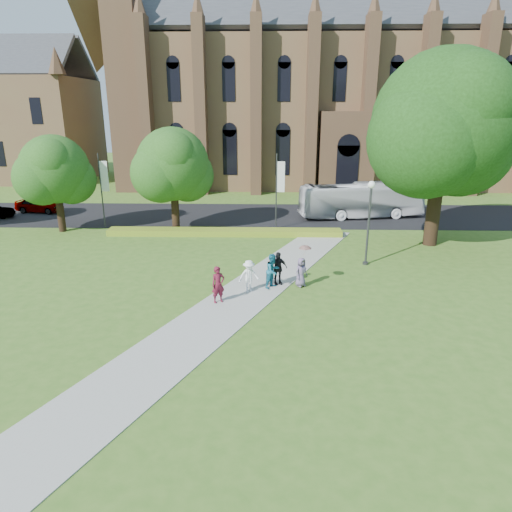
{
  "coord_description": "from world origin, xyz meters",
  "views": [
    {
      "loc": [
        1.29,
        -20.78,
        9.41
      ],
      "look_at": [
        0.69,
        3.1,
        1.6
      ],
      "focal_mm": 32.0,
      "sensor_mm": 36.0,
      "label": 1
    }
  ],
  "objects_px": {
    "tour_coach": "(361,200)",
    "pedestrian_0": "(218,285)",
    "car_0": "(39,204)",
    "large_tree": "(444,124)",
    "streetlamp": "(369,213)"
  },
  "relations": [
    {
      "from": "car_0",
      "to": "pedestrian_0",
      "type": "relative_size",
      "value": 2.29
    },
    {
      "from": "streetlamp",
      "to": "car_0",
      "type": "bearing_deg",
      "value": 152.72
    },
    {
      "from": "streetlamp",
      "to": "pedestrian_0",
      "type": "bearing_deg",
      "value": -144.46
    },
    {
      "from": "streetlamp",
      "to": "car_0",
      "type": "height_order",
      "value": "streetlamp"
    },
    {
      "from": "large_tree",
      "to": "pedestrian_0",
      "type": "xyz_separation_m",
      "value": [
        -14.13,
        -10.66,
        -7.38
      ]
    },
    {
      "from": "streetlamp",
      "to": "tour_coach",
      "type": "distance_m",
      "value": 13.21
    },
    {
      "from": "car_0",
      "to": "pedestrian_0",
      "type": "bearing_deg",
      "value": -128.1
    },
    {
      "from": "car_0",
      "to": "pedestrian_0",
      "type": "xyz_separation_m",
      "value": [
        18.93,
        -20.38,
        0.23
      ]
    },
    {
      "from": "pedestrian_0",
      "to": "large_tree",
      "type": "bearing_deg",
      "value": 8.36
    },
    {
      "from": "pedestrian_0",
      "to": "streetlamp",
      "type": "bearing_deg",
      "value": 6.85
    },
    {
      "from": "streetlamp",
      "to": "pedestrian_0",
      "type": "height_order",
      "value": "streetlamp"
    },
    {
      "from": "car_0",
      "to": "pedestrian_0",
      "type": "distance_m",
      "value": 27.82
    },
    {
      "from": "car_0",
      "to": "tour_coach",
      "type": "bearing_deg",
      "value": -83.49
    },
    {
      "from": "tour_coach",
      "to": "pedestrian_0",
      "type": "relative_size",
      "value": 5.79
    },
    {
      "from": "large_tree",
      "to": "tour_coach",
      "type": "xyz_separation_m",
      "value": [
        -3.4,
        8.42,
        -6.82
      ]
    }
  ]
}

